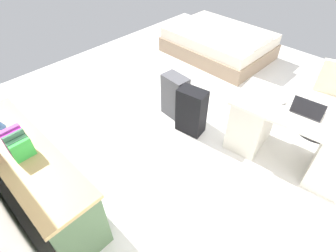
# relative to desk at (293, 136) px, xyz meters

# --- Properties ---
(ground_plane) EXTENTS (6.15, 6.15, 0.00)m
(ground_plane) POSITION_rel_desk_xyz_m (1.16, 0.12, -0.38)
(ground_plane) COLOR silver
(desk) EXTENTS (1.50, 0.82, 0.73)m
(desk) POSITION_rel_desk_xyz_m (0.00, 0.00, 0.00)
(desk) COLOR silver
(desk) RESTS_ON ground_plane
(office_chair) EXTENTS (0.57, 0.57, 0.94)m
(office_chair) POSITION_rel_desk_xyz_m (-0.07, -0.83, 0.04)
(office_chair) COLOR black
(office_chair) RESTS_ON ground_plane
(credenza) EXTENTS (1.80, 0.48, 0.76)m
(credenza) POSITION_rel_desk_xyz_m (1.57, 2.31, -0.00)
(credenza) COLOR #4C6B47
(credenza) RESTS_ON ground_plane
(bed) EXTENTS (1.92, 1.42, 0.58)m
(bed) POSITION_rel_desk_xyz_m (2.20, -1.65, -0.14)
(bed) COLOR gray
(bed) RESTS_ON ground_plane
(suitcase_black) EXTENTS (0.39, 0.27, 0.65)m
(suitcase_black) POSITION_rel_desk_xyz_m (1.17, 0.41, -0.06)
(suitcase_black) COLOR black
(suitcase_black) RESTS_ON ground_plane
(suitcase_spare_grey) EXTENTS (0.37, 0.25, 0.64)m
(suitcase_spare_grey) POSITION_rel_desk_xyz_m (1.55, 0.31, -0.06)
(suitcase_spare_grey) COLOR #4C4C51
(suitcase_spare_grey) RESTS_ON ground_plane
(laptop) EXTENTS (0.33, 0.25, 0.21)m
(laptop) POSITION_rel_desk_xyz_m (-0.03, 0.01, 0.40)
(laptop) COLOR #333338
(laptop) RESTS_ON desk
(computer_mouse) EXTENTS (0.07, 0.11, 0.03)m
(computer_mouse) POSITION_rel_desk_xyz_m (0.23, -0.00, 0.36)
(computer_mouse) COLOR white
(computer_mouse) RESTS_ON desk
(book_row) EXTENTS (0.20, 0.17, 0.24)m
(book_row) POSITION_rel_desk_xyz_m (1.54, 2.31, 0.48)
(book_row) COLOR green
(book_row) RESTS_ON credenza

